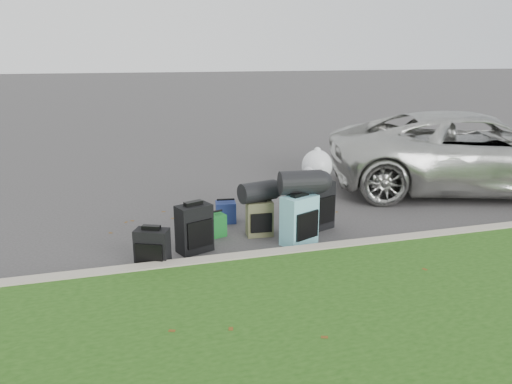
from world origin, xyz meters
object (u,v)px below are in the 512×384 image
object	(u,v)px
suitcase_teal	(299,220)
suitcase_large_black_right	(317,205)
suitcase_small_black	(152,249)
suitcase_olive	(259,218)
suitcase_large_black_left	(194,228)
tote_green	(214,225)
suv	(474,152)
tote_navy	(226,212)

from	to	relation	value
suitcase_teal	suitcase_large_black_right	size ratio (longest dim) A/B	0.96
suitcase_small_black	suitcase_teal	size ratio (longest dim) A/B	0.73
suitcase_olive	suitcase_large_black_left	bearing A→B (deg)	-156.72
suitcase_large_black_right	tote_green	world-z (taller)	suitcase_large_black_right
suv	suitcase_small_black	world-z (taller)	suv
tote_green	tote_navy	size ratio (longest dim) A/B	1.00
suitcase_olive	suitcase_teal	distance (m)	0.61
suv	tote_navy	bearing A→B (deg)	115.13
suitcase_olive	suitcase_large_black_right	size ratio (longest dim) A/B	0.71
suitcase_teal	tote_navy	xyz separation A→B (m)	(-0.73, 1.12, -0.17)
suv	tote_navy	world-z (taller)	suv
suitcase_small_black	suitcase_large_black_right	distance (m)	2.49
suitcase_small_black	tote_navy	bearing A→B (deg)	73.56
suitcase_olive	tote_navy	xyz separation A→B (m)	(-0.32, 0.67, -0.09)
suv	suitcase_small_black	distance (m)	6.19
suitcase_teal	suitcase_large_black_right	xyz separation A→B (m)	(0.46, 0.49, 0.02)
suitcase_small_black	tote_green	size ratio (longest dim) A/B	1.55
suitcase_large_black_left	suitcase_large_black_right	size ratio (longest dim) A/B	0.89
suitcase_olive	tote_green	size ratio (longest dim) A/B	1.56
suitcase_small_black	suitcase_olive	bearing A→B (deg)	49.51
suv	suitcase_teal	size ratio (longest dim) A/B	7.81
suv	tote_green	xyz separation A→B (m)	(-4.98, -1.02, -0.56)
tote_green	suv	bearing A→B (deg)	-5.75
suitcase_teal	suitcase_large_black_left	bearing A→B (deg)	150.63
suv	suitcase_small_black	xyz separation A→B (m)	(-5.89, -1.87, -0.47)
suv	suitcase_olive	world-z (taller)	suv
suitcase_small_black	tote_green	xyz separation A→B (m)	(0.91, 0.85, -0.09)
suitcase_olive	suitcase_teal	size ratio (longest dim) A/B	0.74
suv	suitcase_teal	xyz separation A→B (m)	(-3.97, -1.61, -0.38)
suv	suitcase_large_black_left	bearing A→B (deg)	124.68
suv	suitcase_large_black_left	distance (m)	5.55
suv	suitcase_olive	bearing A→B (deg)	123.98
suitcase_teal	tote_green	bearing A→B (deg)	125.70
suitcase_olive	suitcase_large_black_right	bearing A→B (deg)	7.14
suitcase_small_black	suitcase_large_black_left	distance (m)	0.68
suitcase_large_black_left	tote_green	distance (m)	0.60
suv	suitcase_large_black_left	xyz separation A→B (m)	(-5.33, -1.48, -0.40)
tote_green	tote_navy	bearing A→B (deg)	44.52
suitcase_large_black_right	tote_green	size ratio (longest dim) A/B	2.20
suitcase_large_black_left	tote_navy	bearing A→B (deg)	36.91
suitcase_small_black	suv	bearing A→B (deg)	41.95
suitcase_olive	suitcase_large_black_right	distance (m)	0.87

